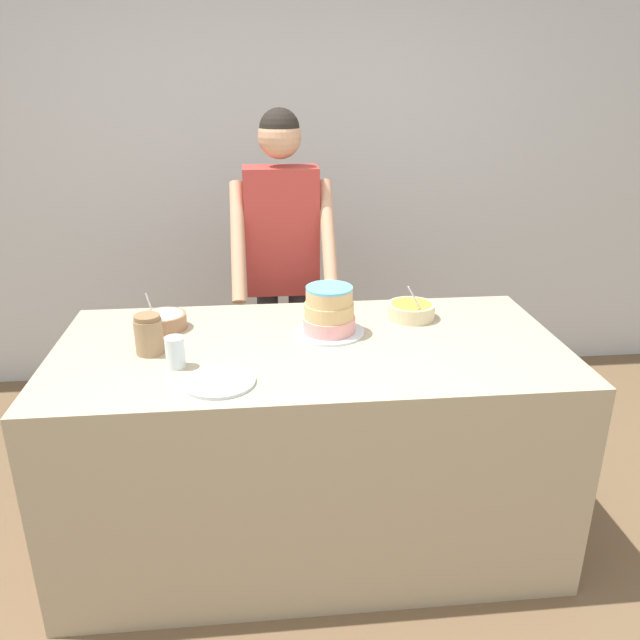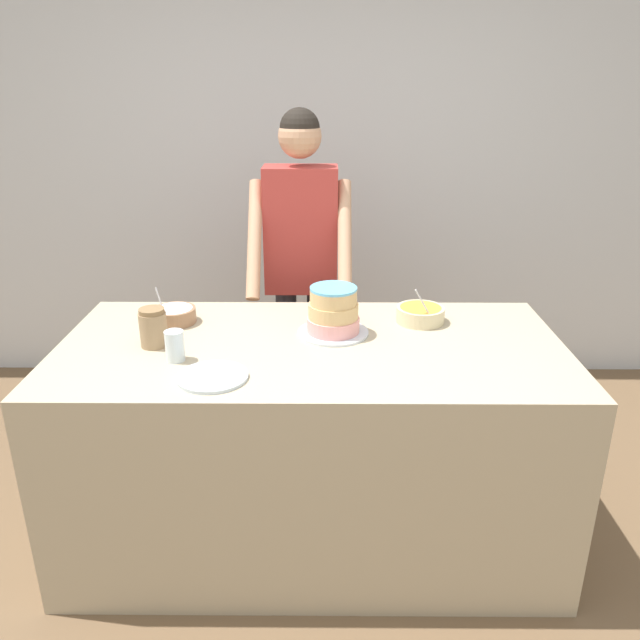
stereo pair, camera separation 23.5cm
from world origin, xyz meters
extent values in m
plane|color=brown|center=(0.00, 0.00, 0.00)|extent=(14.00, 14.00, 0.00)
cube|color=silver|center=(0.00, 2.14, 1.30)|extent=(10.00, 0.05, 2.60)
cube|color=tan|center=(0.00, 0.48, 0.45)|extent=(1.98, 0.96, 0.90)
cylinder|color=#2D2D38|center=(-0.15, 1.33, 0.42)|extent=(0.11, 0.11, 0.84)
cylinder|color=#2D2D38|center=(0.01, 1.33, 0.42)|extent=(0.11, 0.11, 0.84)
cube|color=#B23833|center=(-0.07, 1.33, 1.15)|extent=(0.37, 0.20, 0.63)
cylinder|color=tan|center=(-0.28, 1.16, 1.15)|extent=(0.07, 0.40, 0.53)
cylinder|color=tan|center=(0.15, 1.16, 1.15)|extent=(0.07, 0.40, 0.53)
sphere|color=tan|center=(-0.07, 1.33, 1.61)|extent=(0.21, 0.21, 0.21)
sphere|color=black|center=(-0.07, 1.33, 1.64)|extent=(0.19, 0.19, 0.19)
cylinder|color=silver|center=(0.09, 0.59, 0.90)|extent=(0.29, 0.29, 0.01)
cylinder|color=pink|center=(0.09, 0.59, 0.94)|extent=(0.21, 0.21, 0.06)
cylinder|color=#DBB275|center=(0.09, 0.59, 1.00)|extent=(0.20, 0.20, 0.06)
cylinder|color=#DBB275|center=(0.09, 0.59, 1.06)|extent=(0.19, 0.19, 0.06)
cylinder|color=#60B7E0|center=(0.09, 0.59, 1.09)|extent=(0.19, 0.19, 0.01)
cylinder|color=beige|center=(0.46, 0.72, 0.93)|extent=(0.20, 0.20, 0.06)
cylinder|color=#EF9938|center=(0.46, 0.72, 0.96)|extent=(0.18, 0.18, 0.01)
cylinder|color=silver|center=(0.47, 0.65, 0.99)|extent=(0.10, 0.02, 0.16)
cylinder|color=#936B4C|center=(-0.59, 0.71, 0.93)|extent=(0.18, 0.18, 0.06)
cylinder|color=white|center=(-0.59, 0.71, 0.95)|extent=(0.16, 0.16, 0.01)
cylinder|color=silver|center=(-0.62, 0.65, 0.99)|extent=(0.05, 0.04, 0.16)
cylinder|color=silver|center=(-0.50, 0.33, 0.95)|extent=(0.07, 0.07, 0.12)
cylinder|color=silver|center=(-0.34, 0.18, 0.90)|extent=(0.25, 0.25, 0.01)
cylinder|color=#9E7F5B|center=(-0.61, 0.46, 0.96)|extent=(0.11, 0.11, 0.14)
cylinder|color=olive|center=(-0.61, 0.46, 1.04)|extent=(0.10, 0.10, 0.02)
camera|label=1|loc=(-0.18, -1.75, 1.87)|focal=35.00mm
camera|label=2|loc=(0.05, -1.76, 1.87)|focal=35.00mm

